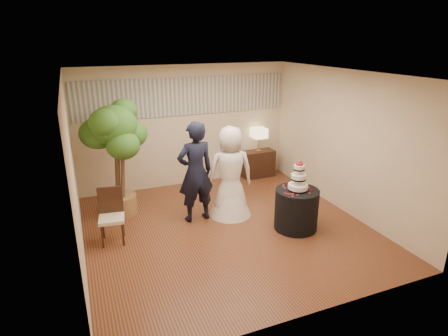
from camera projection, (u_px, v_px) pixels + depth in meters
name	position (u px, v px, depth m)	size (l,w,h in m)	color
floor	(227.00, 228.00, 6.95)	(5.00, 5.00, 0.00)	brown
ceiling	(228.00, 74.00, 6.02)	(5.00, 5.00, 0.00)	white
wall_back	(186.00, 127.00, 8.67)	(5.00, 0.06, 2.80)	beige
wall_front	(311.00, 218.00, 4.30)	(5.00, 0.06, 2.80)	beige
wall_left	(73.00, 176.00, 5.60)	(0.06, 5.00, 2.80)	beige
wall_right	(344.00, 142.00, 7.38)	(0.06, 5.00, 2.80)	beige
mural_border	(185.00, 96.00, 8.42)	(4.90, 0.02, 0.85)	#A6A496
groom	(195.00, 172.00, 6.99)	(0.71, 0.47, 1.95)	black
bride	(230.00, 172.00, 7.22)	(0.88, 0.83, 1.81)	white
cake_table	(296.00, 209.00, 6.85)	(0.79, 0.79, 0.76)	black
wedding_cake	(299.00, 175.00, 6.63)	(0.36, 0.36, 0.56)	white
console	(258.00, 164.00, 9.44)	(0.81, 0.36, 0.68)	black
table_lamp	(259.00, 140.00, 9.24)	(0.33, 0.33, 0.58)	beige
ficus_tree	(117.00, 159.00, 7.16)	(1.10, 1.10, 2.31)	#33641F
side_chair	(111.00, 217.00, 6.35)	(0.44, 0.46, 0.95)	black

